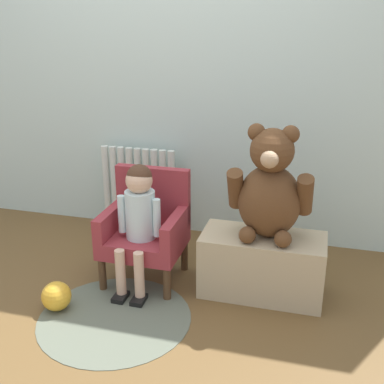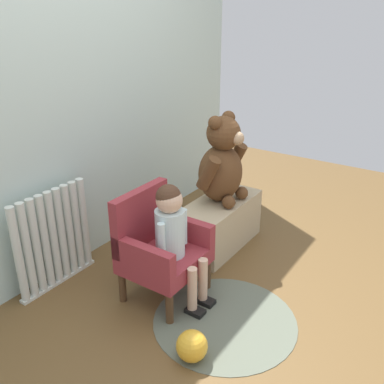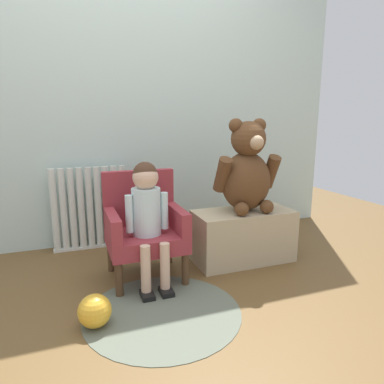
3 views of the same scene
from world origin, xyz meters
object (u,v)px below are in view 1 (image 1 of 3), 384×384
child_armchair (146,227)px  child_figure (139,210)px  low_bench (262,265)px  large_teddy_bear (270,189)px  toy_ball (56,296)px  radiator (139,191)px  floor_rug (115,318)px

child_armchair → child_figure: bearing=-90.0°
low_bench → large_teddy_bear: large_teddy_bear is taller
low_bench → large_teddy_bear: size_ratio=1.10×
child_armchair → low_bench: bearing=-1.3°
low_bench → toy_ball: (-1.04, -0.46, -0.10)m
child_armchair → toy_ball: size_ratio=4.08×
child_armchair → toy_ball: child_armchair is taller
low_bench → toy_ball: bearing=-156.3°
low_bench → large_teddy_bear: 0.45m
radiator → child_figure: size_ratio=0.86×
radiator → child_armchair: bearing=-64.9°
child_figure → toy_ball: 0.64m
radiator → floor_rug: bearing=-76.0°
child_figure → low_bench: bearing=7.8°
child_figure → radiator: bearing=111.6°
large_teddy_bear → toy_ball: large_teddy_bear is taller
radiator → low_bench: 1.16m
radiator → floor_rug: size_ratio=0.78×
radiator → floor_rug: 1.14m
child_figure → toy_ball: (-0.35, -0.36, -0.40)m
radiator → toy_ball: size_ratio=3.92×
child_armchair → large_teddy_bear: bearing=-0.4°
low_bench → floor_rug: size_ratio=0.85×
radiator → low_bench: radiator is taller
low_bench → floor_rug: bearing=-147.3°
child_armchair → toy_ball: bearing=-126.4°
large_teddy_bear → child_figure: bearing=-171.5°
large_teddy_bear → floor_rug: size_ratio=0.77×
floor_rug → child_armchair: bearing=88.3°
floor_rug → toy_ball: toy_ball is taller
child_armchair → floor_rug: size_ratio=0.81×
large_teddy_bear → child_armchair: bearing=179.6°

